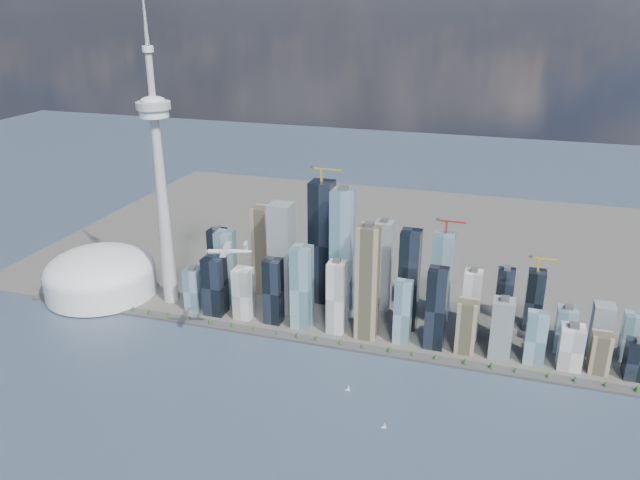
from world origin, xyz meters
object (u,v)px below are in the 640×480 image
(needle_tower, at_px, (160,176))
(sailboat_west, at_px, (384,426))
(sailboat_east, at_px, (348,389))
(airplane, at_px, (228,251))
(dome_stadium, at_px, (100,275))

(needle_tower, distance_m, sailboat_west, 556.40)
(needle_tower, height_order, sailboat_east, needle_tower)
(airplane, distance_m, sailboat_east, 258.75)
(sailboat_east, bearing_deg, sailboat_west, -46.39)
(dome_stadium, height_order, sailboat_west, dome_stadium)
(airplane, bearing_deg, sailboat_west, -36.82)
(airplane, xyz_separation_m, sailboat_west, (252.36, -91.03, -177.34))
(needle_tower, xyz_separation_m, airplane, (192.95, -147.94, -55.39))
(needle_tower, xyz_separation_m, sailboat_west, (445.32, -238.97, -232.73))
(needle_tower, bearing_deg, dome_stadium, -175.91)
(needle_tower, relative_size, sailboat_west, 56.88)
(sailboat_east, bearing_deg, airplane, 171.02)
(needle_tower, height_order, dome_stadium, needle_tower)
(sailboat_west, bearing_deg, needle_tower, 150.56)
(sailboat_east, bearing_deg, dome_stadium, 161.29)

